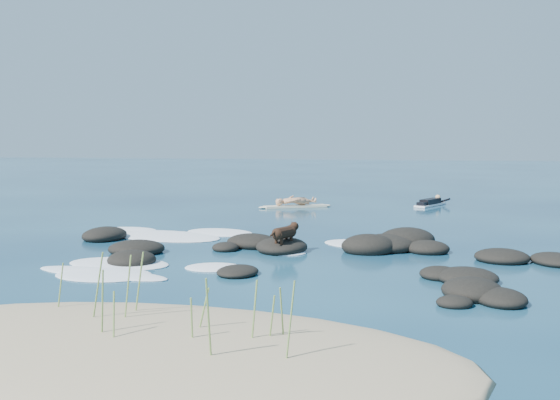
# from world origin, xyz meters

# --- Properties ---
(ground) EXTENTS (160.00, 160.00, 0.00)m
(ground) POSITION_xyz_m (0.00, 0.00, 0.00)
(ground) COLOR #0A2642
(ground) RESTS_ON ground
(sand_dune) EXTENTS (9.00, 4.40, 0.60)m
(sand_dune) POSITION_xyz_m (0.00, -8.20, 0.00)
(sand_dune) COLOR #9E8966
(sand_dune) RESTS_ON ground
(dune_grass) EXTENTS (4.12, 1.91, 1.13)m
(dune_grass) POSITION_xyz_m (0.41, -7.99, 0.59)
(dune_grass) COLOR #779A4A
(dune_grass) RESTS_ON ground
(reef_rocks) EXTENTS (13.18, 7.49, 0.65)m
(reef_rocks) POSITION_xyz_m (1.51, -0.53, 0.12)
(reef_rocks) COLOR black
(reef_rocks) RESTS_ON ground
(breaking_foam) EXTENTS (9.93, 8.17, 0.12)m
(breaking_foam) POSITION_xyz_m (-2.70, -0.25, 0.01)
(breaking_foam) COLOR white
(breaking_foam) RESTS_ON ground
(standing_surfer_rig) EXTENTS (2.93, 1.88, 1.83)m
(standing_surfer_rig) POSITION_xyz_m (-1.87, 10.13, 0.72)
(standing_surfer_rig) COLOR beige
(standing_surfer_rig) RESTS_ON ground
(paddling_surfer_rig) EXTENTS (1.55, 2.40, 0.43)m
(paddling_surfer_rig) POSITION_xyz_m (3.72, 12.20, 0.15)
(paddling_surfer_rig) COLOR white
(paddling_surfer_rig) RESTS_ON ground
(dog) EXTENTS (0.61, 1.18, 0.78)m
(dog) POSITION_xyz_m (0.20, -0.53, 0.52)
(dog) COLOR black
(dog) RESTS_ON ground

